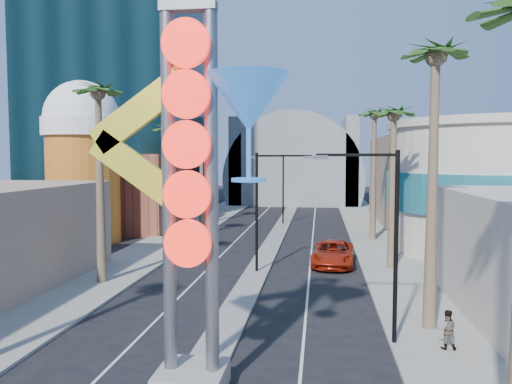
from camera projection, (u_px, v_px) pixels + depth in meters
name	position (u px, v px, depth m)	size (l,w,h in m)	color
sidewalk_west	(180.00, 234.00, 49.25)	(5.00, 100.00, 0.15)	gray
sidewalk_east	(377.00, 238.00, 46.84)	(5.00, 100.00, 0.15)	gray
median	(279.00, 232.00, 51.01)	(1.60, 84.00, 0.15)	gray
hotel_tower	(122.00, 26.00, 65.90)	(20.00, 20.00, 50.00)	black
brick_filler_west	(128.00, 192.00, 52.76)	(10.00, 10.00, 8.00)	brown
filler_east	(422.00, 180.00, 58.54)	(10.00, 20.00, 10.00)	tan
beer_mug	(83.00, 156.00, 44.70)	(7.00, 7.00, 14.50)	#AB6116
turquoise_building	(492.00, 187.00, 40.46)	(16.60, 16.60, 10.60)	beige
canopy	(295.00, 177.00, 84.36)	(22.00, 16.00, 22.00)	slate
neon_sign	(215.00, 170.00, 15.73)	(6.53, 2.60, 12.55)	gray
streetlight_0	(265.00, 200.00, 32.80)	(3.79, 0.25, 8.00)	black
streetlight_1	(278.00, 182.00, 56.68)	(3.79, 0.25, 8.00)	black
streetlight_2	(384.00, 228.00, 20.15)	(3.45, 0.25, 8.00)	black
palm_1	(98.00, 105.00, 29.63)	(2.40, 2.40, 12.70)	brown
palm_2	(169.00, 137.00, 43.58)	(2.40, 2.40, 11.20)	brown
palm_3	(201.00, 141.00, 55.45)	(2.40, 2.40, 11.20)	brown
palm_5	(435.00, 74.00, 21.39)	(2.40, 2.40, 13.20)	brown
palm_6	(394.00, 124.00, 33.35)	(2.40, 2.40, 11.70)	brown
palm_7	(374.00, 123.00, 45.16)	(2.40, 2.40, 12.70)	brown
red_pickup	(333.00, 253.00, 35.54)	(2.85, 6.18, 1.72)	#AD230D
pedestrian_b	(447.00, 329.00, 19.64)	(0.76, 0.59, 1.57)	gray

